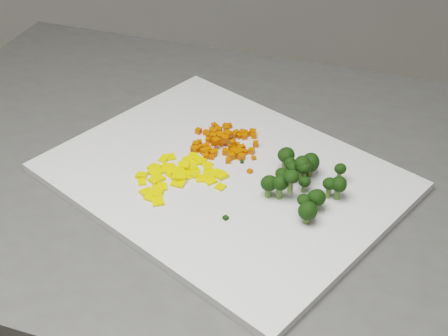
{
  "coord_description": "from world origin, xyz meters",
  "views": [
    {
      "loc": [
        -0.38,
        -0.28,
        1.49
      ],
      "look_at": [
        -0.33,
        0.48,
        0.92
      ],
      "focal_mm": 50.0,
      "sensor_mm": 36.0,
      "label": 1
    }
  ],
  "objects": [
    {
      "name": "carrot_cube_51",
      "position": [
        -0.36,
        0.54,
        0.92
      ],
      "size": [
        0.01,
        0.01,
        0.01
      ],
      "primitive_type": "cube",
      "rotation": [
        0.0,
        0.0,
        1.88
      ],
      "color": "#C84102",
      "rests_on": "carrot_pile"
    },
    {
      "name": "carrot_cube_7",
      "position": [
        -0.3,
        0.54,
        0.92
      ],
      "size": [
        0.01,
        0.01,
        0.01
      ],
      "primitive_type": "cube",
      "rotation": [
        0.0,
        0.0,
        0.43
      ],
      "color": "#C84102",
      "rests_on": "carrot_pile"
    },
    {
      "name": "pepper_chunk_28",
      "position": [
        -0.43,
        0.44,
        0.92
      ],
      "size": [
        0.02,
        0.02,
        0.01
      ],
      "primitive_type": "cube",
      "rotation": [
        -0.03,
        -0.09,
        0.05
      ],
      "color": "yellow",
      "rests_on": "pepper_pile"
    },
    {
      "name": "carrot_cube_24",
      "position": [
        -0.29,
        0.57,
        0.92
      ],
      "size": [
        0.01,
        0.01,
        0.01
      ],
      "primitive_type": "cube",
      "rotation": [
        0.0,
        0.0,
        0.2
      ],
      "color": "#C84102",
      "rests_on": "carrot_pile"
    },
    {
      "name": "carrot_cube_13",
      "position": [
        -0.37,
        0.59,
        0.92
      ],
      "size": [
        0.01,
        0.01,
        0.01
      ],
      "primitive_type": "cube",
      "rotation": [
        0.0,
        0.0,
        0.95
      ],
      "color": "#C84102",
      "rests_on": "carrot_pile"
    },
    {
      "name": "broccoli_floret_13",
      "position": [
        -0.23,
        0.45,
        0.93
      ],
      "size": [
        0.02,
        0.02,
        0.03
      ],
      "primitive_type": null,
      "color": "black",
      "rests_on": "broccoli_pile"
    },
    {
      "name": "carrot_cube_39",
      "position": [
        -0.34,
        0.56,
        0.93
      ],
      "size": [
        0.01,
        0.01,
        0.01
      ],
      "primitive_type": "cube",
      "rotation": [
        0.0,
        0.0,
        2.81
      ],
      "color": "#C84102",
      "rests_on": "carrot_pile"
    },
    {
      "name": "carrot_cube_19",
      "position": [
        -0.32,
        0.51,
        0.92
      ],
      "size": [
        0.01,
        0.01,
        0.01
      ],
      "primitive_type": "cube",
      "rotation": [
        0.0,
        0.0,
        2.02
      ],
      "color": "#C84102",
      "rests_on": "carrot_pile"
    },
    {
      "name": "stray_bit_2",
      "position": [
        -0.31,
        0.52,
        0.92
      ],
      "size": [
        0.01,
        0.01,
        0.0
      ],
      "primitive_type": "cube",
      "rotation": [
        0.0,
        0.0,
        2.91
      ],
      "color": "#C84102",
      "rests_on": "cutting_board"
    },
    {
      "name": "carrot_cube_27",
      "position": [
        -0.33,
        0.56,
        0.92
      ],
      "size": [
        0.01,
        0.01,
        0.01
      ],
      "primitive_type": "cube",
      "rotation": [
        0.0,
        0.0,
        2.9
      ],
      "color": "#C84102",
      "rests_on": "carrot_pile"
    },
    {
      "name": "broccoli_floret_4",
      "position": [
        -0.25,
        0.44,
        0.93
      ],
      "size": [
        0.03,
        0.03,
        0.03
      ],
      "primitive_type": null,
      "color": "black",
      "rests_on": "broccoli_pile"
    },
    {
      "name": "carrot_cube_60",
      "position": [
        -0.36,
        0.55,
        0.92
      ],
      "size": [
        0.01,
        0.01,
        0.01
      ],
      "primitive_type": "cube",
      "rotation": [
        0.0,
        0.0,
        1.33
      ],
      "color": "#C84102",
      "rests_on": "carrot_pile"
    },
    {
      "name": "pepper_chunk_0",
      "position": [
        -0.41,
        0.48,
        0.92
      ],
      "size": [
        0.02,
        0.02,
        0.01
      ],
      "primitive_type": "cube",
      "rotation": [
        -0.14,
        -0.1,
        2.33
      ],
      "color": "yellow",
      "rests_on": "pepper_pile"
    },
    {
      "name": "stray_bit_7",
      "position": [
        -0.28,
        0.51,
        0.92
      ],
      "size": [
        0.01,
        0.01,
        0.0
      ],
      "primitive_type": "cube",
      "rotation": [
        0.0,
        0.0,
        1.75
      ],
      "color": "#C84102",
      "rests_on": "cutting_board"
    },
    {
      "name": "stray_bit_1",
      "position": [
        -0.37,
        0.59,
        0.92
      ],
      "size": [
        0.01,
        0.01,
        0.0
      ],
      "primitive_type": "cube",
      "rotation": [
        0.0,
        0.0,
        2.28
      ],
      "color": "#C84102",
      "rests_on": "cutting_board"
    },
    {
      "name": "carrot_cube_31",
      "position": [
        -0.32,
        0.56,
        0.93
      ],
      "size": [
        0.01,
        0.01,
        0.01
      ],
      "primitive_type": "cube",
      "rotation": [
        0.0,
        0.0,
        1.08
      ],
      "color": "#C84102",
      "rests_on": "carrot_pile"
    },
    {
      "name": "pepper_chunk_22",
      "position": [
        -0.39,
        0.51,
        0.92
      ],
      "size": [
        0.02,
        0.02,
        0.0
      ],
      "primitive_type": "cube",
      "rotation": [
        -0.01,
        -0.02,
        1.92
      ],
      "color": "yellow",
      "rests_on": "pepper_pile"
    },
    {
      "name": "pepper_chunk_9",
      "position": [
        -0.39,
        0.49,
        0.92
      ],
      "size": [
        0.02,
        0.02,
        0.01
      ],
      "primitive_type": "cube",
      "rotation": [
        -0.13,
        0.06,
        3.09
      ],
      "color": "yellow",
      "rests_on": "pepper_pile"
    },
    {
      "name": "carrot_cube_6",
      "position": [
        -0.36,
        0.59,
        0.92
      ],
      "size": [
        0.01,
        0.01,
        0.01
      ],
      "primitive_type": "cube",
      "rotation": [
        0.0,
        0.0,
        1.18
      ],
      "color": "#C84102",
      "rests_on": "carrot_pile"
    },
    {
      "name": "cutting_board",
      "position": [
        -0.33,
        0.48,
        0.91
      ],
      "size": [
        0.63,
        0.63,
        0.01
      ],
      "primitive_type": "cube",
      "rotation": [
        0.0,
        0.0,
        -0.79
      ],
      "color": "silver",
      "rests_on": "counter_block"
    },
    {
      "name": "pepper_chunk_11",
      "position": [
        -0.43,
        0.41,
        0.92
      ],
      "size": [
        0.02,
        0.02,
        0.01
      ],
      "primitive_type": "cube",
      "rotation": [
        -0.03,
        -0.1,
        0.24
      ],
      "color": "yellow",
      "rests_on": "pepper_pile"
    },
    {
      "name": "carrot_cube_63",
      "position": [
        -0.34,
        0.6,
        0.92
      ],
      "size": [
        0.01,
        0.01,
        0.01
      ],
      "primitive_type": "cube",
      "rotation": [
        0.0,
        0.0,
        0.43
      ],
      "color": "#C84102",
      "rests_on": "carrot_pile"
    },
    {
      "name": "carrot_cube_9",
      "position": [
        -0.32,
        0.56,
        0.93
      ],
      "size": [
        0.01,
        0.01,
        0.01
      ],
      "primitive_type": "cube",
      "rotation": [
        0.0,
        0.0,
        0.86
      ],
      "color": "#C84102",
      "rests_on": "carrot_pile"
    },
    {
      "name": "pepper_chunk_1",
      "position": [
        -0.35,
        0.46,
        0.92
      ],
      "size": [
        0.02,
        0.02,
        0.01
      ],
      "primitive_type": "cube",
      "rotation": [
        -0.01,
        -0.07,
        0.49
      ],
      "color": "yellow",
      "rests_on": "pepper_pile"
    },
    {
      "name": "broccoli_floret_8",
      "position": [
        -0.22,
        0.45,
        0.94
      ],
      "size": [
        0.03,
        0.03,
        0.03
      ],
      "primitive_type": null,
      "color": "black",
      "rests_on": "broccoli_pile"
    },
    {
      "name": "carrot_cube_2",
      "position": [
        -0.37,
        0.55,
        0.92
      ],
      "size": [
        0.01,
        0.01,
        0.01
      ],
      "primitive_type": "cube",
      "rotation": [
        0.0,
        0.0,
        1.39
      ],
      "color": "#C84102",
      "rests_on": "carrot_pile"
    },
    {
      "name": "carrot_cube_64",
      "position": [
        -0.28,
        0.55,
        0.92
      ],
      "size": [
        0.01,
        0.01,
        0.01
      ],
      "primitive_type": "cube",
      "rotation": [
        0.0,
        0.0,
        3.01
      ],
      "color": "#C84102",
      "rests_on": "carrot_pile"
    },
    {
      "name": "carrot_cube_36",
      "position": [
        -0.32,
        0.55,
        0.93
      ],
      "size": [
        0.01,
        0.01,
        0.01
      ],
      "primitive_type": "cube",
      "rotation": [
        0.0,
        0.0,
        1.31
      ],
      "color": "#C84102",
      "rests_on": "carrot_pile"
    },
    {
      "name": "pepper_chunk_25",
      "position": [
        -0.43,
        0.44,
        0.92
      ],
      "size": [
        0.02,
        0.02,
        0.01
      ],
      "primitive_type": "cube",
      "rotation": [
        0.11,
        0.12,
        0.05
      ],
      "color": "yellow",
      "rests_on": "pepper_pile"
    },
    {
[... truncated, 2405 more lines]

